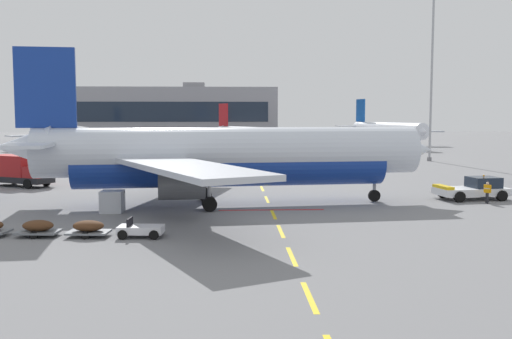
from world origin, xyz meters
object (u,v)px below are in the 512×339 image
airliner_mid_left (250,136)px  airliner_far_center (78,135)px  uld_cargo_container (112,202)px  apron_light_mast_far (432,48)px  pushback_tug (474,189)px  baggage_train (64,228)px  ground_crew_worker (487,191)px  airliner_foreground (224,156)px  airliner_far_right (386,131)px  catering_truck (19,170)px

airliner_mid_left → airliner_far_center: airliner_far_center is taller
uld_cargo_container → apron_light_mast_far: apron_light_mast_far is taller
pushback_tug → baggage_train: size_ratio=0.54×
ground_crew_worker → uld_cargo_container: 29.75m
airliner_foreground → pushback_tug: airliner_foreground is taller
pushback_tug → uld_cargo_container: bearing=-169.6°
airliner_far_right → catering_truck: size_ratio=4.33×
pushback_tug → uld_cargo_container: size_ratio=3.85×
ground_crew_worker → uld_cargo_container: bearing=-174.2°
airliner_far_center → pushback_tug: bearing=-54.4°
baggage_train → uld_cargo_container: (1.09, 8.63, 0.27)m
airliner_far_center → apron_light_mast_far: size_ratio=0.96×
ground_crew_worker → airliner_far_right: bearing=80.2°
ground_crew_worker → uld_cargo_container: size_ratio=1.07×
baggage_train → ground_crew_worker: bearing=20.8°
airliner_mid_left → catering_truck: (-25.24, -55.74, -1.52)m
baggage_train → pushback_tug: bearing=24.6°
apron_light_mast_far → baggage_train: bearing=-126.5°
pushback_tug → apron_light_mast_far: 46.22m
catering_truck → baggage_train: 27.59m
airliner_foreground → pushback_tug: (21.29, 2.39, -3.05)m
airliner_far_center → airliner_far_right: size_ratio=0.87×
baggage_train → uld_cargo_container: size_ratio=7.11×
airliner_mid_left → baggage_train: airliner_mid_left is taller
airliner_far_right → uld_cargo_container: (-44.03, -86.94, -2.84)m
airliner_foreground → baggage_train: (-9.35, -11.65, -3.42)m
baggage_train → airliner_far_center: bearing=104.0°
airliner_mid_left → catering_truck: bearing=-114.4°
catering_truck → ground_crew_worker: catering_truck is taller
airliner_far_center → uld_cargo_container: size_ratio=16.76×
airliner_far_center → baggage_train: bearing=-76.0°
airliner_far_center → uld_cargo_container: airliner_far_center is taller
airliner_foreground → airliner_far_right: bearing=66.9°
airliner_mid_left → airliner_far_right: airliner_far_right is taller
airliner_mid_left → ground_crew_worker: airliner_mid_left is taller
airliner_far_right → catering_truck: bearing=-128.8°
airliner_far_right → baggage_train: 105.73m
catering_truck → baggage_train: (11.60, -25.01, -1.11)m
ground_crew_worker → apron_light_mast_far: 48.34m
airliner_far_center → baggage_train: airliner_far_center is taller
airliner_foreground → airliner_far_right: size_ratio=1.10×
airliner_mid_left → uld_cargo_container: bearing=-99.9°
airliner_far_center → ground_crew_worker: airliner_far_center is taller
baggage_train → airliner_foreground: bearing=51.3°
airliner_mid_left → baggage_train: 81.93m
airliner_mid_left → airliner_far_right: 34.80m
pushback_tug → airliner_far_center: bearing=125.6°
airliner_far_right → apron_light_mast_far: bearing=-95.4°
catering_truck → apron_light_mast_far: (52.93, 30.78, 15.95)m
airliner_far_right → uld_cargo_container: bearing=-116.9°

